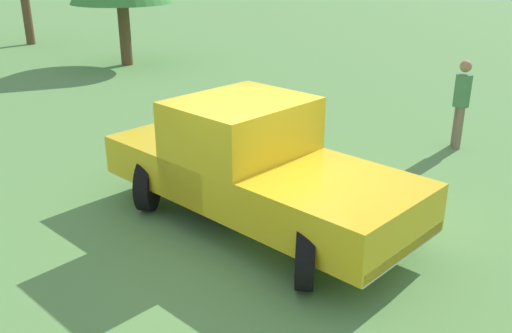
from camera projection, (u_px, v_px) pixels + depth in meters
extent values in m
plane|color=#5B8C47|center=(262.00, 229.00, 8.07)|extent=(80.00, 80.00, 0.00)
cylinder|color=black|center=(377.00, 214.00, 7.63)|extent=(0.80, 0.22, 0.80)
cylinder|color=black|center=(306.00, 256.00, 6.58)|extent=(0.80, 0.22, 0.80)
cylinder|color=black|center=(222.00, 159.00, 9.63)|extent=(0.80, 0.22, 0.80)
cylinder|color=black|center=(148.00, 185.00, 8.57)|extent=(0.80, 0.22, 0.80)
cube|color=gold|center=(339.00, 207.00, 7.04)|extent=(2.66, 2.67, 0.64)
cube|color=gold|center=(241.00, 147.00, 8.03)|extent=(2.42, 2.36, 1.40)
cube|color=slate|center=(241.00, 118.00, 7.87)|extent=(2.16, 2.09, 0.48)
cube|color=gold|center=(198.00, 157.00, 8.80)|extent=(2.89, 2.98, 0.60)
cube|color=silver|center=(402.00, 250.00, 6.55)|extent=(1.50, 1.17, 0.16)
cylinder|color=#7A6B51|center=(456.00, 125.00, 11.35)|extent=(0.14, 0.14, 0.86)
cylinder|color=#7A6B51|center=(459.00, 128.00, 11.16)|extent=(0.14, 0.14, 0.86)
cylinder|color=#477F4C|center=(463.00, 90.00, 10.98)|extent=(0.33, 0.33, 0.64)
sphere|color=#A87A56|center=(466.00, 66.00, 10.81)|extent=(0.23, 0.23, 0.23)
cylinder|color=brown|center=(25.00, 0.00, 22.98)|extent=(0.36, 0.36, 3.58)
cylinder|color=brown|center=(125.00, 34.00, 19.10)|extent=(0.39, 0.39, 2.07)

